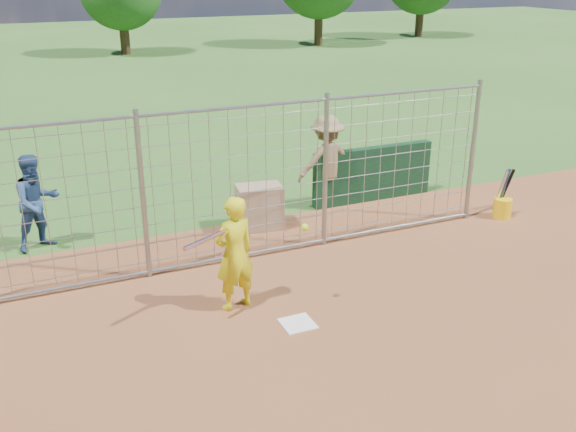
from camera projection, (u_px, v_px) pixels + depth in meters
name	position (u px, v px, depth m)	size (l,w,h in m)	color
ground	(292.00, 317.00, 8.74)	(100.00, 100.00, 0.00)	#2D591E
home_plate	(298.00, 324.00, 8.57)	(0.43, 0.43, 0.02)	silver
dugout_wall	(373.00, 174.00, 12.87)	(2.60, 0.20, 1.10)	#11381E
batter	(234.00, 254.00, 8.70)	(0.60, 0.39, 1.65)	yellow
bystander_a	(37.00, 202.00, 10.59)	(0.79, 0.62, 1.63)	navy
bystander_c	(326.00, 162.00, 12.39)	(1.18, 0.68, 1.83)	olive
equipment_bin	(260.00, 207.00, 11.55)	(0.80, 0.55, 0.80)	tan
equipment_in_play	(233.00, 235.00, 8.28)	(1.70, 0.51, 0.11)	silver
bucket_with_bats	(502.00, 205.00, 12.07)	(0.34, 0.37, 0.97)	yellow
backstop_fence	(239.00, 186.00, 9.98)	(9.08, 0.08, 2.60)	gray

